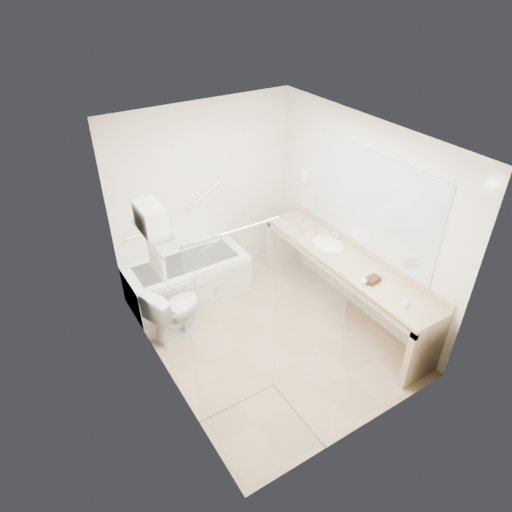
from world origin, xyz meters
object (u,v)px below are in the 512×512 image
vanity_counter (345,273)px  water_bottle_left (315,239)px  amenity_basket (373,280)px  bathtub (188,279)px  toilet (175,311)px

vanity_counter → water_bottle_left: 0.56m
vanity_counter → amenity_basket: 0.56m
bathtub → toilet: bearing=-126.7°
bathtub → amenity_basket: size_ratio=9.29×
toilet → water_bottle_left: bearing=-121.4°
toilet → amenity_basket: (1.91, -1.29, 0.53)m
bathtub → water_bottle_left: bearing=-34.6°
water_bottle_left → vanity_counter: bearing=-71.4°
vanity_counter → amenity_basket: vanity_counter is taller
toilet → bathtub: bearing=-57.5°
vanity_counter → toilet: 2.14m
vanity_counter → amenity_basket: bearing=-97.5°
toilet → water_bottle_left: (1.83, -0.34, 0.59)m
water_bottle_left → bathtub: bearing=145.4°
bathtub → vanity_counter: (1.52, -1.39, 0.36)m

